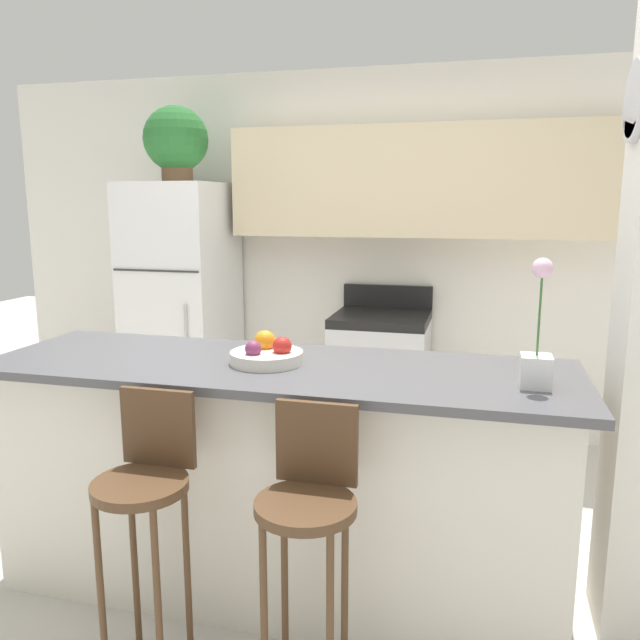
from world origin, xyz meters
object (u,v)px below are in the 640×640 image
object	(u,v)px
bar_stool_right	(309,513)
fruit_bowl	(267,354)
potted_plant_on_fridge	(176,141)
orchid_vase	(537,350)
bar_stool_left	(146,492)
stove_range	(380,379)
refrigerator	(183,310)

from	to	relation	value
bar_stool_right	fruit_bowl	bearing A→B (deg)	120.52
bar_stool_right	potted_plant_on_fridge	bearing A→B (deg)	124.82
potted_plant_on_fridge	orchid_vase	bearing A→B (deg)	-37.78
bar_stool_left	stove_range	bearing A→B (deg)	78.85
refrigerator	stove_range	size ratio (longest dim) A/B	1.66
orchid_vase	potted_plant_on_fridge	bearing A→B (deg)	142.22
refrigerator	stove_range	world-z (taller)	refrigerator
bar_stool_right	refrigerator	bearing A→B (deg)	124.82
potted_plant_on_fridge	fruit_bowl	xyz separation A→B (m)	(1.21, -1.66, -1.02)
stove_range	potted_plant_on_fridge	size ratio (longest dim) A/B	2.10
orchid_vase	bar_stool_left	bearing A→B (deg)	-159.63
bar_stool_right	potted_plant_on_fridge	xyz separation A→B (m)	(-1.54, 2.22, 1.39)
stove_range	bar_stool_right	size ratio (longest dim) A/B	1.06
bar_stool_right	orchid_vase	bearing A→B (deg)	34.07
bar_stool_right	orchid_vase	xyz separation A→B (m)	(0.70, 0.48, 0.47)
stove_range	orchid_vase	world-z (taller)	orchid_vase
refrigerator	bar_stool_right	world-z (taller)	refrigerator
bar_stool_right	potted_plant_on_fridge	world-z (taller)	potted_plant_on_fridge
refrigerator	orchid_vase	size ratio (longest dim) A/B	3.86
potted_plant_on_fridge	bar_stool_right	bearing A→B (deg)	-55.18
bar_stool_left	bar_stool_right	bearing A→B (deg)	0.00
refrigerator	bar_stool_left	bearing A→B (deg)	-66.51
bar_stool_right	fruit_bowl	size ratio (longest dim) A/B	3.38
fruit_bowl	stove_range	bearing A→B (deg)	83.36
refrigerator	fruit_bowl	distance (m)	2.06
bar_stool_left	fruit_bowl	xyz separation A→B (m)	(0.25, 0.56, 0.37)
bar_stool_left	fruit_bowl	bearing A→B (deg)	65.88
bar_stool_left	fruit_bowl	size ratio (longest dim) A/B	3.38
potted_plant_on_fridge	stove_range	bearing A→B (deg)	2.98
orchid_vase	fruit_bowl	size ratio (longest dim) A/B	1.55
stove_range	bar_stool_left	world-z (taller)	stove_range
stove_range	potted_plant_on_fridge	world-z (taller)	potted_plant_on_fridge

